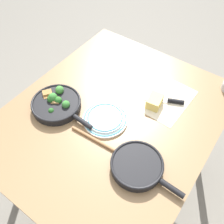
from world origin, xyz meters
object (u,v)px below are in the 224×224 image
(skillet_eggs, at_px, (137,166))
(dinner_plate_stack, at_px, (105,118))
(cheese_block, at_px, (155,102))
(grater_knife, at_px, (169,101))
(wooden_spoon, at_px, (115,151))
(skillet_broccoli, at_px, (57,104))

(skillet_eggs, xyz_separation_m, dinner_plate_stack, (-0.13, -0.27, -0.01))
(dinner_plate_stack, bearing_deg, cheese_block, 146.97)
(grater_knife, bearing_deg, wooden_spoon, 57.75)
(wooden_spoon, bearing_deg, cheese_block, 85.54)
(skillet_eggs, bearing_deg, dinner_plate_stack, 156.19)
(wooden_spoon, height_order, grater_knife, grater_knife)
(skillet_eggs, distance_m, dinner_plate_stack, 0.30)
(grater_knife, bearing_deg, skillet_eggs, 75.08)
(cheese_block, relative_size, dinner_plate_stack, 0.44)
(skillet_broccoli, xyz_separation_m, dinner_plate_stack, (-0.08, 0.25, -0.01))
(skillet_broccoli, height_order, dinner_plate_stack, skillet_broccoli)
(cheese_block, bearing_deg, skillet_eggs, 18.44)
(skillet_broccoli, distance_m, skillet_eggs, 0.52)
(skillet_eggs, height_order, wooden_spoon, skillet_eggs)
(wooden_spoon, bearing_deg, grater_knife, 78.49)
(skillet_broccoli, relative_size, grater_knife, 1.71)
(skillet_eggs, xyz_separation_m, grater_knife, (-0.42, -0.07, -0.01))
(wooden_spoon, bearing_deg, skillet_eggs, -8.15)
(dinner_plate_stack, bearing_deg, skillet_eggs, 64.24)
(skillet_broccoli, xyz_separation_m, cheese_block, (-0.30, 0.40, 0.00))
(skillet_broccoli, height_order, cheese_block, skillet_broccoli)
(skillet_broccoli, xyz_separation_m, grater_knife, (-0.37, 0.45, -0.02))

